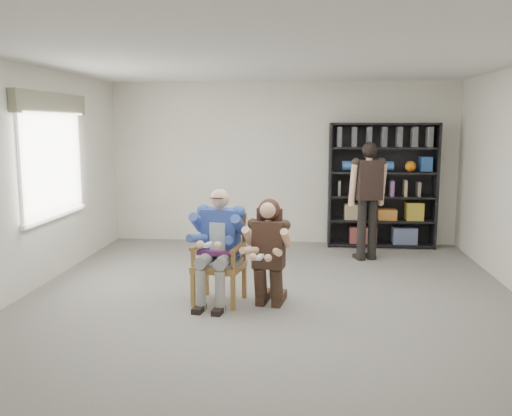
# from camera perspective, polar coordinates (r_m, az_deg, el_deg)

# --- Properties ---
(room_shell) EXTENTS (6.00, 7.00, 2.80)m
(room_shell) POSITION_cam_1_polar(r_m,az_deg,el_deg) (6.02, 1.38, 2.40)
(room_shell) COLOR white
(room_shell) RESTS_ON ground
(floor) EXTENTS (6.00, 7.00, 0.01)m
(floor) POSITION_cam_1_polar(r_m,az_deg,el_deg) (6.33, 1.34, -10.30)
(floor) COLOR slate
(floor) RESTS_ON ground
(window_left) EXTENTS (0.16, 2.00, 1.75)m
(window_left) POSITION_cam_1_polar(r_m,az_deg,el_deg) (7.74, -20.51, 4.98)
(window_left) COLOR white
(window_left) RESTS_ON room_shell
(armchair) EXTENTS (0.69, 0.67, 1.04)m
(armchair) POSITION_cam_1_polar(r_m,az_deg,el_deg) (6.34, -3.92, -5.39)
(armchair) COLOR #986536
(armchair) RESTS_ON floor
(seated_man) EXTENTS (0.71, 0.90, 1.35)m
(seated_man) POSITION_cam_1_polar(r_m,az_deg,el_deg) (6.30, -3.93, -4.02)
(seated_man) COLOR #2E3A95
(seated_man) RESTS_ON floor
(kneeling_woman) EXTENTS (0.65, 0.91, 1.24)m
(kneeling_woman) POSITION_cam_1_polar(r_m,az_deg,el_deg) (6.13, 1.27, -4.90)
(kneeling_woman) COLOR #33221B
(kneeling_woman) RESTS_ON floor
(bookshelf) EXTENTS (1.80, 0.38, 2.10)m
(bookshelf) POSITION_cam_1_polar(r_m,az_deg,el_deg) (9.40, 13.13, 2.33)
(bookshelf) COLOR black
(bookshelf) RESTS_ON floor
(standing_man) EXTENTS (0.63, 0.49, 1.81)m
(standing_man) POSITION_cam_1_polar(r_m,az_deg,el_deg) (8.41, 11.69, 0.63)
(standing_man) COLOR black
(standing_man) RESTS_ON floor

